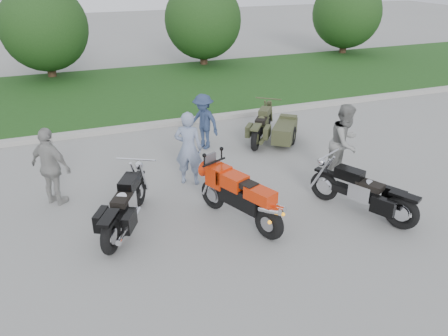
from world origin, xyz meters
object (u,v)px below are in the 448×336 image
object	(u,v)px
cruiser_sidecar	(275,129)
person_denim	(203,122)
person_stripe	(188,148)
cruiser_left	(124,208)
cruiser_right	(366,195)
person_grey	(345,143)
person_back	(51,167)
sportbike_red	(241,196)

from	to	relation	value
cruiser_sidecar	person_denim	bearing A→B (deg)	-152.91
person_stripe	person_denim	distance (m)	2.15
cruiser_sidecar	person_stripe	distance (m)	3.41
person_stripe	cruiser_left	bearing A→B (deg)	69.23
cruiser_right	cruiser_sidecar	world-z (taller)	cruiser_right
cruiser_right	person_denim	distance (m)	4.98
cruiser_sidecar	person_stripe	bearing A→B (deg)	-115.56
cruiser_left	person_grey	xyz separation A→B (m)	(5.23, 0.40, 0.46)
person_denim	person_stripe	bearing A→B (deg)	-59.66
cruiser_sidecar	person_back	size ratio (longest dim) A/B	1.20
sportbike_red	cruiser_right	size ratio (longest dim) A/B	0.96
cruiser_left	person_grey	world-z (taller)	person_grey
person_grey	person_denim	distance (m)	3.88
cruiser_left	person_stripe	bearing A→B (deg)	67.86
sportbike_red	cruiser_left	world-z (taller)	sportbike_red
person_stripe	person_back	xyz separation A→B (m)	(-2.97, 0.11, -0.02)
sportbike_red	person_denim	size ratio (longest dim) A/B	1.36
cruiser_sidecar	person_denim	distance (m)	2.09
cruiser_left	person_back	world-z (taller)	person_back
cruiser_left	cruiser_right	size ratio (longest dim) A/B	1.00
cruiser_right	cruiser_left	bearing A→B (deg)	138.18
cruiser_left	cruiser_right	world-z (taller)	same
cruiser_right	person_stripe	world-z (taller)	person_stripe
person_stripe	person_grey	distance (m)	3.65
cruiser_right	cruiser_sidecar	bearing A→B (deg)	61.93
person_stripe	person_grey	bearing A→B (deg)	-167.52
person_stripe	person_denim	xyz separation A→B (m)	(0.99, 1.90, -0.11)
cruiser_left	sportbike_red	bearing A→B (deg)	12.54
cruiser_sidecar	person_back	world-z (taller)	person_back
cruiser_right	person_back	distance (m)	6.56
person_stripe	cruiser_sidecar	bearing A→B (deg)	-123.81
sportbike_red	person_denim	distance (m)	3.99
cruiser_sidecar	cruiser_left	bearing A→B (deg)	-110.34
sportbike_red	person_stripe	xyz separation A→B (m)	(-0.46, 2.05, 0.26)
cruiser_left	person_back	xyz separation A→B (m)	(-1.24, 1.56, 0.40)
cruiser_sidecar	person_stripe	size ratio (longest dim) A/B	1.18
sportbike_red	cruiser_sidecar	bearing A→B (deg)	30.98
cruiser_right	person_grey	bearing A→B (deg)	44.27
sportbike_red	person_back	distance (m)	4.06
sportbike_red	person_back	xyz separation A→B (m)	(-3.43, 2.16, 0.25)
person_back	person_grey	bearing A→B (deg)	-145.02
person_grey	sportbike_red	bearing A→B (deg)	170.07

